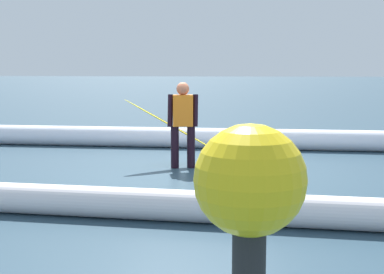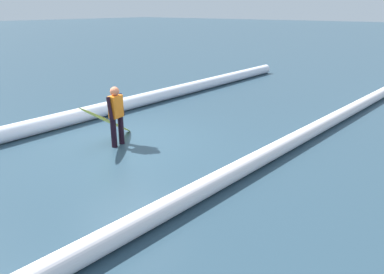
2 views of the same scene
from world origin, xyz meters
name	(u,v)px [view 1 (image 1 of 2)]	position (x,y,z in m)	size (l,w,h in m)	color
ground_plane	(198,168)	(0.00, 0.00, 0.00)	(190.24, 190.24, 0.00)	#284151
surfer	(183,120)	(0.27, -0.04, 0.83)	(0.51, 0.25, 1.48)	black
surfboard	(182,132)	(0.32, -0.34, 0.59)	(2.05, 0.85, 1.21)	yellow
channel_buoy	(250,202)	(-1.01, 6.84, 1.11)	(0.53, 0.53, 1.48)	#262626
wave_crest_foreground	(334,140)	(-2.58, -2.38, 0.22)	(0.44, 0.44, 18.35)	white
wave_crest_midground	(278,210)	(-1.25, 3.38, 0.18)	(0.36, 0.36, 23.20)	white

